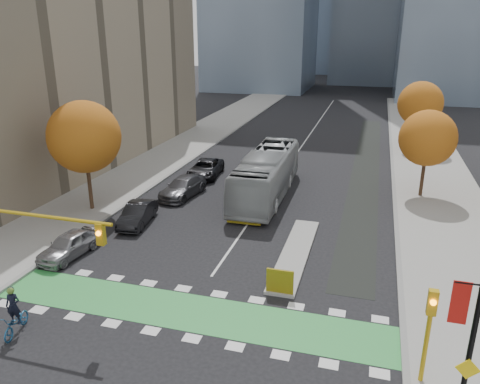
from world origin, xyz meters
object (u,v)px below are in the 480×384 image
Objects in this scene: tree_east_far at (420,104)px; traffic_signal_west at (8,233)px; traffic_signal_east at (429,323)px; parked_car_b at (137,214)px; parked_car_c at (183,187)px; hazard_board at (280,281)px; parked_car_d at (206,168)px; banner_lamppost at (477,314)px; bus at (267,174)px; cyclist at (15,318)px; parked_car_a at (69,245)px; tree_east_near at (428,138)px; tree_west at (84,137)px.

traffic_signal_west is (-20.43, -38.51, -1.21)m from tree_east_far.
tree_east_far is 38.64m from traffic_signal_east.
parked_car_c reaches higher than parked_car_b.
parked_car_d is at bearing 120.41° from hazard_board.
hazard_board is 0.16× the size of traffic_signal_west.
hazard_board is 35.13m from tree_east_far.
parked_car_b is 6.29m from parked_car_c.
hazard_board is 13.05m from parked_car_b.
banner_lamppost is at bearing -91.41° from tree_east_far.
hazard_board is at bearing -104.12° from tree_east_far.
parked_car_b is 0.85× the size of parked_car_c.
traffic_signal_west is at bearing -117.95° from tree_east_far.
bus is 2.98× the size of parked_car_b.
cyclist is (-17.20, -1.67, -1.97)m from traffic_signal_east.
parked_car_a is at bearing 100.99° from traffic_signal_west.
traffic_signal_west is (-11.93, -4.71, 3.23)m from hazard_board.
parked_car_b is (-17.90, 11.06, -1.99)m from traffic_signal_east.
cyclist reaches higher than parked_car_b.
parked_car_d is at bearing 178.67° from tree_east_near.
hazard_board is 0.61× the size of cyclist.
banner_lamppost is at bearing -13.99° from parked_car_a.
tree_west is 6.85m from parked_car_b.
banner_lamppost reaches higher than tree_east_far.
tree_west is 8.69m from parked_car_c.
tree_east_far is 34.20m from parked_car_b.
cyclist is at bearing -108.40° from bus.
tree_east_near is at bearing 88.83° from banner_lamppost.
banner_lamppost is at bearing -41.79° from hazard_board.
hazard_board is at bearing -114.20° from tree_east_near.
tree_east_far is 25.12m from parked_car_d.
traffic_signal_west is at bearing -100.57° from parked_car_b.
traffic_signal_west is 0.64× the size of bus.
traffic_signal_west is (-19.93, -22.51, -0.83)m from tree_east_near.
tree_west is 35.73m from tree_east_far.
traffic_signal_west is 23.21m from parked_car_d.
parked_car_c is (-19.11, -21.21, -4.47)m from tree_east_far.
parked_car_a is at bearing -113.88° from parked_car_b.
banner_lamppost reaches higher than parked_car_c.
traffic_signal_west reaches higher than traffic_signal_east.
hazard_board is 0.20× the size of tree_east_near.
parked_car_d is (-18.70, 0.43, -4.11)m from tree_east_near.
tree_west reaches higher than parked_car_a.
parked_car_a is (-2.30, 7.18, -0.03)m from cyclist.
parked_car_c is (5.39, 4.79, -4.85)m from tree_west.
parked_car_a is 0.79× the size of parked_car_d.
banner_lamppost reaches higher than parked_car_b.
traffic_signal_east is at bearing -58.16° from parked_car_d.
tree_west reaches higher than tree_east_near.
bus is 11.02m from parked_car_b.
traffic_signal_west is at bearing -71.98° from tree_west.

